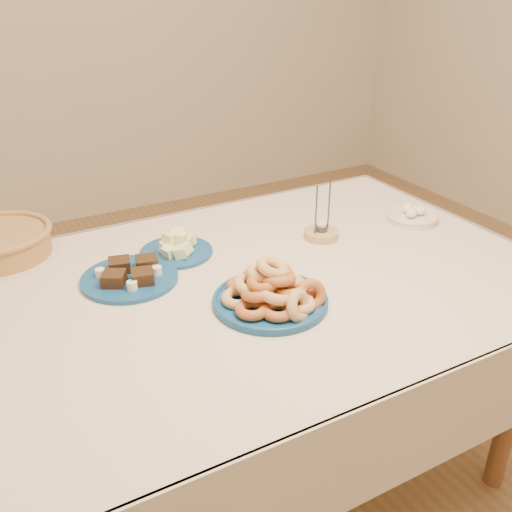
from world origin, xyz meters
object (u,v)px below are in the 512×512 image
melon_plate (177,247)px  egg_bowl (412,216)px  dining_table (247,314)px  donut_platter (272,292)px  candle_holder (321,233)px  brownie_plate (130,276)px

melon_plate → egg_bowl: (0.79, -0.15, -0.00)m
dining_table → melon_plate: (-0.10, 0.25, 0.13)m
donut_platter → candle_holder: candle_holder is taller
donut_platter → brownie_plate: donut_platter is taller
egg_bowl → donut_platter: bearing=-161.0°
melon_plate → donut_platter: bearing=-75.2°
melon_plate → egg_bowl: melon_plate is taller
donut_platter → melon_plate: size_ratio=1.51×
brownie_plate → melon_plate: bearing=27.6°
dining_table → candle_holder: size_ratio=9.44×
dining_table → brownie_plate: size_ratio=5.46×
brownie_plate → candle_holder: 0.62m
dining_table → donut_platter: donut_platter is taller
donut_platter → brownie_plate: size_ratio=1.21×
dining_table → melon_plate: size_ratio=6.84×
brownie_plate → egg_bowl: size_ratio=1.47×
melon_plate → candle_holder: candle_holder is taller
brownie_plate → egg_bowl: egg_bowl is taller
donut_platter → egg_bowl: (0.68, 0.24, -0.02)m
melon_plate → egg_bowl: 0.80m
brownie_plate → donut_platter: bearing=-46.8°
melon_plate → egg_bowl: size_ratio=1.17×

